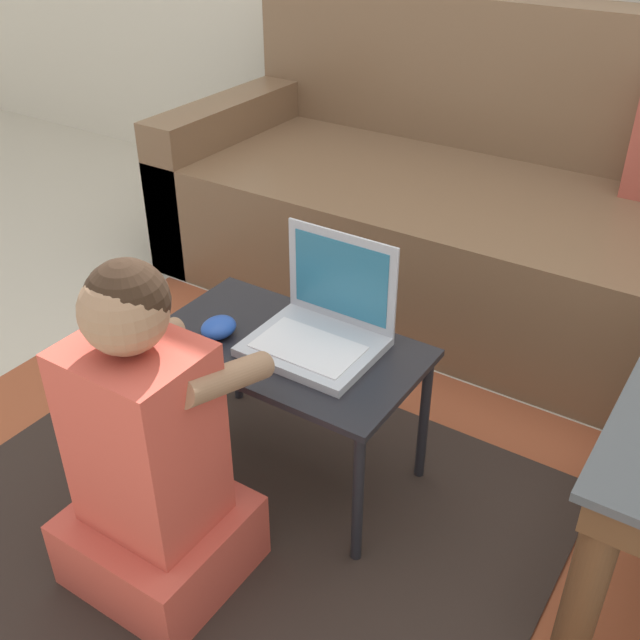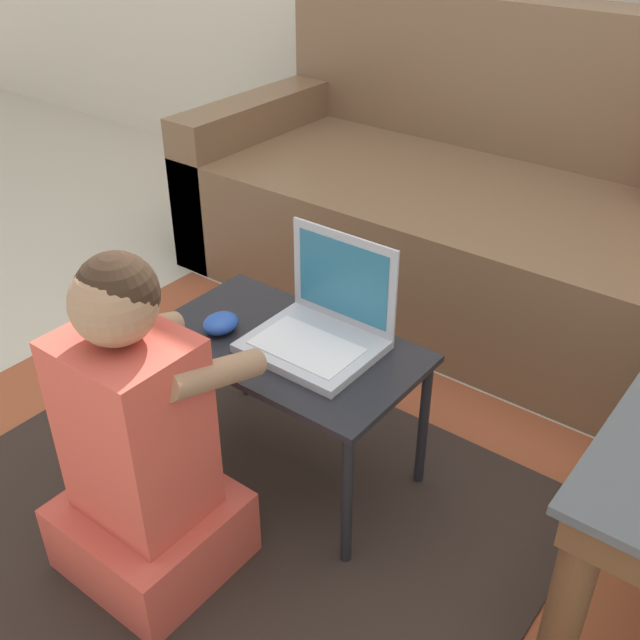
{
  "view_description": "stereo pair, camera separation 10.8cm",
  "coord_description": "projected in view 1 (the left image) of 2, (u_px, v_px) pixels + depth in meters",
  "views": [
    {
      "loc": [
        0.71,
        -1.12,
        1.33
      ],
      "look_at": [
        -0.06,
        0.07,
        0.44
      ],
      "focal_mm": 42.0,
      "sensor_mm": 36.0,
      "label": 1
    },
    {
      "loc": [
        0.8,
        -1.05,
        1.33
      ],
      "look_at": [
        -0.06,
        0.07,
        0.44
      ],
      "focal_mm": 42.0,
      "sensor_mm": 36.0,
      "label": 2
    }
  ],
  "objects": [
    {
      "name": "laptop_desk",
      "position": [
        287.0,
        361.0,
        1.72
      ],
      "size": [
        0.62,
        0.36,
        0.38
      ],
      "color": "black",
      "rests_on": "ground_plane"
    },
    {
      "name": "computer_mouse",
      "position": [
        219.0,
        327.0,
        1.71
      ],
      "size": [
        0.07,
        0.09,
        0.04
      ],
      "color": "#234CB2",
      "rests_on": "laptop_desk"
    },
    {
      "name": "person_seated",
      "position": [
        150.0,
        461.0,
        1.47
      ],
      "size": [
        0.33,
        0.39,
        0.75
      ],
      "color": "#CC4C3D",
      "rests_on": "ground_plane"
    },
    {
      "name": "ground_plane",
      "position": [
        325.0,
        491.0,
        1.83
      ],
      "size": [
        16.0,
        16.0,
        0.0
      ],
      "primitive_type": "plane",
      "color": "beige"
    },
    {
      "name": "area_rug",
      "position": [
        241.0,
        518.0,
        1.75
      ],
      "size": [
        1.89,
        1.55,
        0.01
      ],
      "color": "#9E4C2D",
      "rests_on": "ground_plane"
    },
    {
      "name": "laptop",
      "position": [
        320.0,
        329.0,
        1.67
      ],
      "size": [
        0.28,
        0.24,
        0.24
      ],
      "color": "#B7BCC6",
      "rests_on": "laptop_desk"
    },
    {
      "name": "couch",
      "position": [
        474.0,
        206.0,
        2.53
      ],
      "size": [
        2.01,
        0.94,
        0.92
      ],
      "color": "brown",
      "rests_on": "ground_plane"
    }
  ]
}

